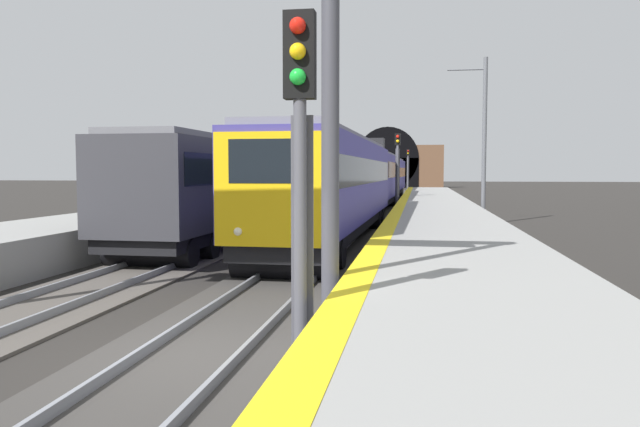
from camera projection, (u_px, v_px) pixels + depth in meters
ground_plane at (194, 360)px, 9.01m from camera, size 320.00×320.00×0.00m
platform_right at (479, 335)px, 8.33m from camera, size 112.00×3.99×1.09m
platform_right_edge_strip at (351, 290)px, 8.57m from camera, size 112.00×0.50×0.01m
track_main_line at (194, 357)px, 9.01m from camera, size 160.00×3.13×0.21m
train_main_approaching at (371, 178)px, 41.45m from camera, size 55.41×3.20×4.93m
train_adjacent_platform at (287, 180)px, 35.00m from camera, size 38.28×3.17×4.82m
railway_signal_near at (300, 162)px, 7.57m from camera, size 0.39×0.38×4.67m
railway_signal_mid at (397, 167)px, 40.20m from camera, size 0.39×0.38×5.18m
railway_signal_far at (408, 168)px, 75.04m from camera, size 0.39×0.38×5.39m
overhead_signal_gantry at (92, 16)px, 10.09m from camera, size 0.70×8.16×7.03m
tunnel_portal at (388, 166)px, 103.05m from camera, size 2.40×18.27×10.23m
catenary_mast_near at (484, 140)px, 31.42m from camera, size 0.22×2.00×8.48m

